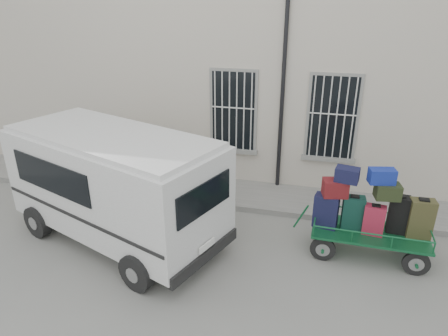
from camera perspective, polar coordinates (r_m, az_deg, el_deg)
name	(u,v)px	position (r m, az deg, el deg)	size (l,w,h in m)	color
ground	(221,238)	(9.49, -0.50, -10.01)	(80.00, 80.00, 0.00)	slate
building	(263,70)	(13.50, 5.56, 13.77)	(24.00, 5.15, 6.00)	beige
sidewalk	(240,194)	(11.30, 2.33, -3.74)	(24.00, 1.70, 0.15)	slate
luggage_cart	(370,215)	(8.95, 20.14, -6.36)	(2.82, 1.15, 2.06)	black
van	(115,181)	(9.14, -15.35, -1.77)	(5.47, 3.75, 2.56)	silver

